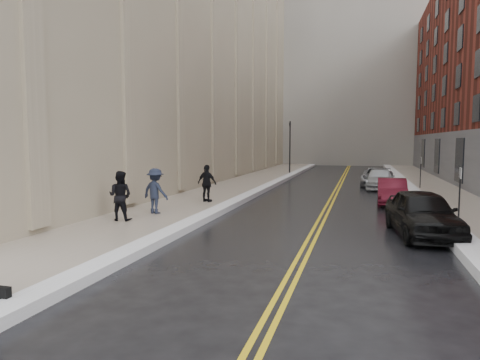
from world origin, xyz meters
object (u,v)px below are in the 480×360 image
Objects in this scene: car_maroon at (392,191)px; car_silver_near at (380,179)px; pedestrian_c at (207,183)px; car_silver_far at (377,177)px; car_black at (422,213)px; pedestrian_a at (120,196)px; pedestrian_b at (155,191)px.

car_silver_near is (-0.31, 7.54, 0.01)m from car_maroon.
pedestrian_c is (-8.90, -10.32, 0.43)m from car_silver_near.
car_silver_near is 0.97× the size of car_silver_far.
car_silver_near is 13.63m from pedestrian_c.
car_maroon is 9.63m from pedestrian_c.
car_silver_near is (-0.82, 15.22, -0.13)m from car_black.
car_maroon is at bearing -144.70° from pedestrian_a.
car_black is 17.26m from car_silver_far.
pedestrian_a reaches higher than car_silver_near.
car_maroon is 12.18m from pedestrian_b.
pedestrian_c reaches higher than car_silver_far.
pedestrian_a is at bearing 90.77° from pedestrian_c.
car_black is 0.98× the size of car_silver_far.
pedestrian_b reaches higher than car_silver_far.
pedestrian_b is at bearing 92.30° from pedestrian_c.
pedestrian_a reaches higher than car_black.
car_black is 7.70m from car_maroon.
car_silver_near is 19.22m from pedestrian_a.
pedestrian_a is 6.03m from pedestrian_c.
pedestrian_c is (0.91, 3.98, -0.02)m from pedestrian_b.
car_black reaches higher than car_silver_near.
pedestrian_b is at bearing -145.11° from car_maroon.
pedestrian_a is 1.95m from pedestrian_b.
car_silver_far is 15.16m from pedestrian_c.
pedestrian_c is (-8.80, -12.33, 0.44)m from car_silver_far.
pedestrian_b is (-9.70, -16.32, 0.46)m from car_silver_far.
car_silver_near is 2.38× the size of pedestrian_a.
car_silver_near is at bearing -83.41° from car_silver_far.
pedestrian_b is (-9.81, -14.30, 0.45)m from car_silver_near.
car_silver_near is at bearing 93.52° from car_maroon.
pedestrian_a is at bearing 177.25° from car_black.
car_black is 10.89m from pedestrian_c.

